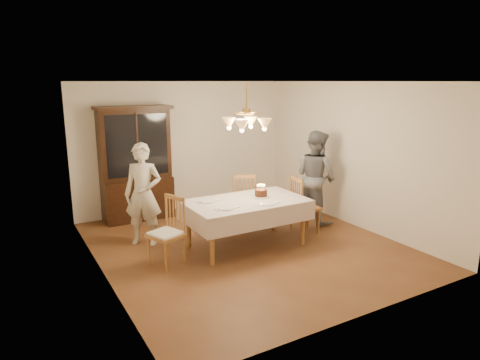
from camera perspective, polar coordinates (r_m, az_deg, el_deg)
ground at (r=7.03m, az=0.82°, el=-8.69°), size 5.00×5.00×0.00m
room_shell at (r=6.61m, az=0.87°, el=4.15°), size 5.00×5.00×5.00m
dining_table at (r=6.81m, az=0.84°, el=-3.34°), size 1.90×1.10×0.76m
china_hutch at (r=8.33m, az=-13.70°, el=1.86°), size 1.38×0.54×2.16m
chair_far_side at (r=7.81m, az=0.33°, el=-3.02°), size 0.55×0.54×1.00m
chair_left_end at (r=6.26m, az=-9.80°, el=-7.22°), size 0.55×0.56×1.00m
chair_right_end at (r=7.57m, az=8.61°, el=-3.68°), size 0.48×0.49×1.00m
elderly_woman at (r=7.03m, az=-12.79°, el=-1.88°), size 0.72×0.68×1.66m
adult_in_grey at (r=8.09m, az=10.05°, el=0.43°), size 0.74×0.90×1.73m
birthday_cake at (r=6.98m, az=2.81°, el=-1.81°), size 0.30×0.30×0.21m
place_setting_near_left at (r=6.35m, az=-1.73°, el=-3.78°), size 0.38×0.24×0.02m
place_setting_near_right at (r=6.61m, az=3.68°, el=-3.14°), size 0.41×0.26×0.02m
place_setting_far_left at (r=6.75m, az=-4.21°, el=-2.80°), size 0.41×0.27×0.02m
chandelier at (r=6.56m, az=0.88°, el=7.56°), size 0.62×0.62×0.73m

